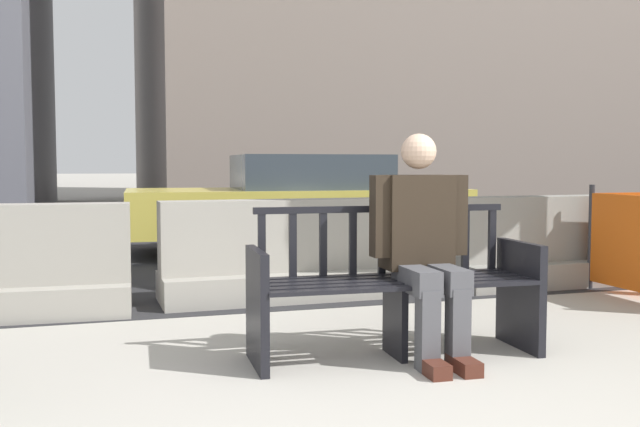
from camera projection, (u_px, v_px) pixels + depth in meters
street_asphalt at (183, 237)px, 11.19m from camera, size 120.00×12.00×0.01m
street_bench at (394, 289)px, 4.20m from camera, size 1.71×0.60×0.88m
seated_person at (423, 240)px, 4.17m from camera, size 0.58×0.73×1.31m
jersey_barrier_centre at (280, 259)px, 6.01m from camera, size 2.02×0.73×0.84m
jersey_barrier_right at (550, 249)px, 6.74m from camera, size 2.02×0.74×0.84m
car_taxi_near at (299, 203)px, 9.35m from camera, size 4.42×2.00×1.26m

